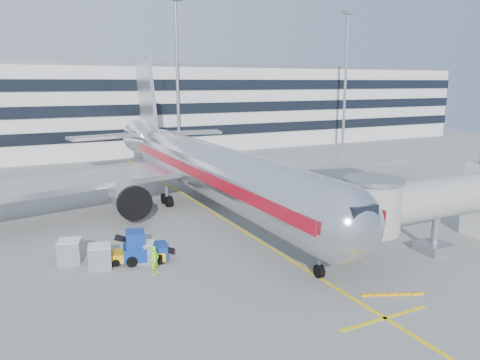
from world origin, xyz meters
name	(u,v)px	position (x,y,z in m)	size (l,w,h in m)	color
ground	(260,241)	(0.00, 0.00, 0.00)	(180.00, 180.00, 0.00)	gray
lead_in_line	(211,211)	(0.00, 10.00, 0.01)	(0.25, 70.00, 0.01)	yellow
stop_bar	(385,318)	(0.00, -14.00, 0.01)	(6.00, 0.25, 0.01)	yellow
main_jet	(203,166)	(0.00, 11.72, 4.23)	(50.95, 48.70, 16.06)	silver
jet_bridge	(454,199)	(12.18, -8.00, 3.87)	(17.80, 4.50, 7.00)	silver
terminal	(109,108)	(0.00, 57.95, 7.80)	(150.00, 24.25, 15.60)	silver
light_mast_centre	(177,67)	(8.00, 42.00, 14.88)	(2.40, 1.20, 25.45)	gray
light_mast_east	(346,69)	(42.00, 42.00, 14.88)	(2.40, 1.20, 25.45)	gray
belt_loader	(138,254)	(-9.87, -0.05, 0.56)	(4.21, 2.65, 1.98)	#FFAD0A
baggage_tug	(142,248)	(-9.55, -0.09, 0.99)	(3.31, 2.45, 2.27)	navy
cargo_container_left	(70,251)	(-14.15, 2.08, 0.82)	(1.93, 1.93, 1.64)	#A6A8AD
cargo_container_right	(100,256)	(-12.45, 0.11, 0.80)	(1.76, 1.76, 1.60)	#A6A8AD
cargo_container_front	(144,252)	(-9.44, -0.25, 0.73)	(1.80, 1.80, 1.46)	#A6A8AD
ramp_worker	(155,260)	(-9.39, -2.65, 0.97)	(0.71, 0.47, 1.95)	#83F419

